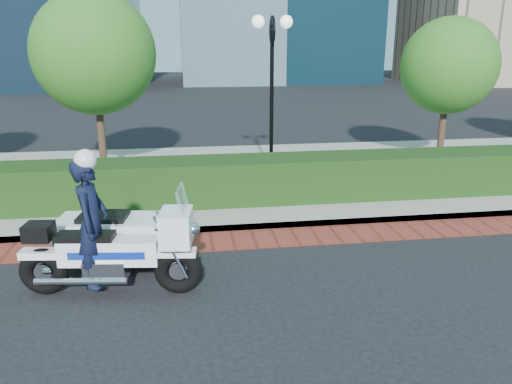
{
  "coord_description": "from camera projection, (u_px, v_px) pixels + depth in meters",
  "views": [
    {
      "loc": [
        -1.32,
        -7.52,
        3.72
      ],
      "look_at": [
        0.02,
        1.41,
        1.0
      ],
      "focal_mm": 35.0,
      "sensor_mm": 36.0,
      "label": 1
    }
  ],
  "objects": [
    {
      "name": "ground",
      "position": [
        267.0,
        273.0,
        8.38
      ],
      "size": [
        120.0,
        120.0,
        0.0
      ],
      "primitive_type": "plane",
      "color": "black",
      "rests_on": "ground"
    },
    {
      "name": "brick_strip",
      "position": [
        254.0,
        239.0,
        9.8
      ],
      "size": [
        60.0,
        1.0,
        0.01
      ],
      "primitive_type": "cube",
      "color": "maroon",
      "rests_on": "ground"
    },
    {
      "name": "sidewalk",
      "position": [
        231.0,
        177.0,
        14.04
      ],
      "size": [
        60.0,
        8.0,
        0.15
      ],
      "primitive_type": "cube",
      "color": "gray",
      "rests_on": "ground"
    },
    {
      "name": "hedge_main",
      "position": [
        241.0,
        180.0,
        11.6
      ],
      "size": [
        18.0,
        1.2,
        1.0
      ],
      "primitive_type": "cube",
      "color": "black",
      "rests_on": "sidewalk"
    },
    {
      "name": "lamppost",
      "position": [
        272.0,
        73.0,
        12.59
      ],
      "size": [
        1.02,
        0.7,
        4.21
      ],
      "color": "black",
      "rests_on": "sidewalk"
    },
    {
      "name": "tree_b",
      "position": [
        94.0,
        53.0,
        13.05
      ],
      "size": [
        3.2,
        3.2,
        4.89
      ],
      "color": "#332319",
      "rests_on": "sidewalk"
    },
    {
      "name": "tree_c",
      "position": [
        449.0,
        66.0,
        14.58
      ],
      "size": [
        2.8,
        2.8,
        4.3
      ],
      "color": "#332319",
      "rests_on": "sidewalk"
    },
    {
      "name": "police_motorcycle",
      "position": [
        108.0,
        237.0,
        7.86
      ],
      "size": [
        2.8,
        2.14,
        2.26
      ],
      "rotation": [
        0.0,
        0.0,
        -0.13
      ],
      "color": "black",
      "rests_on": "ground"
    }
  ]
}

